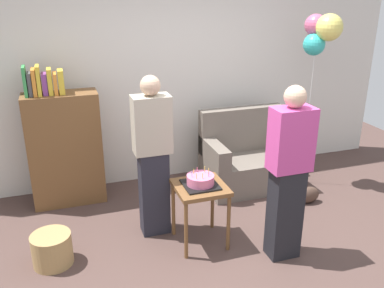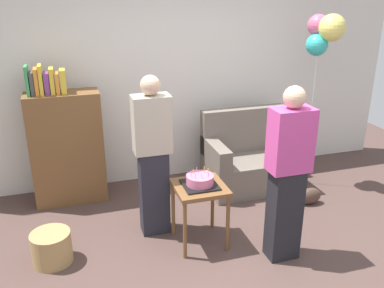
# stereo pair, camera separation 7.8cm
# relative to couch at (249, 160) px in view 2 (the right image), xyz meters

# --- Properties ---
(ground_plane) EXTENTS (8.00, 8.00, 0.00)m
(ground_plane) POSITION_rel_couch_xyz_m (-0.77, -1.42, -0.34)
(ground_plane) COLOR #4C3833
(wall_back) EXTENTS (6.00, 0.10, 2.70)m
(wall_back) POSITION_rel_couch_xyz_m (-0.77, 0.63, 1.01)
(wall_back) COLOR silver
(wall_back) RESTS_ON ground_plane
(couch) EXTENTS (1.10, 0.70, 0.96)m
(couch) POSITION_rel_couch_xyz_m (0.00, 0.00, 0.00)
(couch) COLOR #6B6056
(couch) RESTS_ON ground_plane
(bookshelf) EXTENTS (0.80, 0.36, 1.61)m
(bookshelf) POSITION_rel_couch_xyz_m (-2.16, 0.26, 0.35)
(bookshelf) COLOR brown
(bookshelf) RESTS_ON ground_plane
(side_table) EXTENTS (0.48, 0.48, 0.62)m
(side_table) POSITION_rel_couch_xyz_m (-0.99, -1.02, 0.18)
(side_table) COLOR brown
(side_table) RESTS_ON ground_plane
(birthday_cake) EXTENTS (0.32, 0.32, 0.17)m
(birthday_cake) POSITION_rel_couch_xyz_m (-0.99, -1.02, 0.33)
(birthday_cake) COLOR black
(birthday_cake) RESTS_ON side_table
(person_blowing_candles) EXTENTS (0.36, 0.22, 1.63)m
(person_blowing_candles) POSITION_rel_couch_xyz_m (-1.36, -0.69, 0.49)
(person_blowing_candles) COLOR #23232D
(person_blowing_candles) RESTS_ON ground_plane
(person_holding_cake) EXTENTS (0.36, 0.22, 1.63)m
(person_holding_cake) POSITION_rel_couch_xyz_m (-0.32, -1.46, 0.49)
(person_holding_cake) COLOR black
(person_holding_cake) RESTS_ON ground_plane
(wicker_basket) EXTENTS (0.36, 0.36, 0.30)m
(wicker_basket) POSITION_rel_couch_xyz_m (-2.38, -0.93, -0.19)
(wicker_basket) COLOR #A88451
(wicker_basket) RESTS_ON ground_plane
(handbag) EXTENTS (0.28, 0.14, 0.20)m
(handbag) POSITION_rel_couch_xyz_m (0.48, -0.67, -0.24)
(handbag) COLOR #473328
(handbag) RESTS_ON ground_plane
(balloon_bunch) EXTENTS (0.39, 0.44, 2.10)m
(balloon_bunch) POSITION_rel_couch_xyz_m (0.77, -0.17, 1.56)
(balloon_bunch) COLOR silver
(balloon_bunch) RESTS_ON ground_plane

